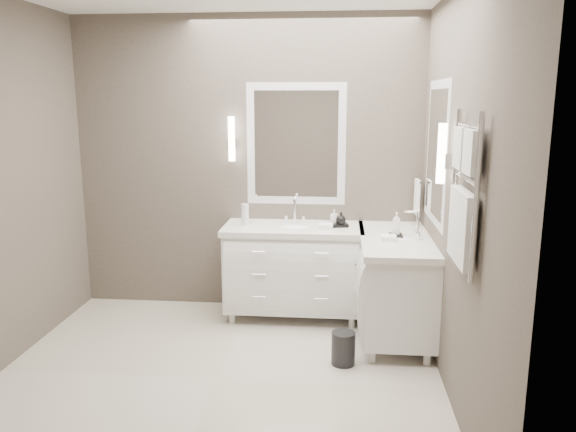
# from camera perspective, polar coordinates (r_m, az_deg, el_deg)

# --- Properties ---
(floor) EXTENTS (3.20, 3.00, 0.01)m
(floor) POSITION_cam_1_polar(r_m,az_deg,el_deg) (4.20, -7.27, -16.17)
(floor) COLOR beige
(floor) RESTS_ON ground
(wall_back) EXTENTS (3.20, 0.01, 2.70)m
(wall_back) POSITION_cam_1_polar(r_m,az_deg,el_deg) (5.22, -4.12, 5.13)
(wall_back) COLOR #514841
(wall_back) RESTS_ON floor
(wall_front) EXTENTS (3.20, 0.01, 2.70)m
(wall_front) POSITION_cam_1_polar(r_m,az_deg,el_deg) (2.35, -16.03, -3.77)
(wall_front) COLOR #514841
(wall_front) RESTS_ON floor
(wall_right) EXTENTS (0.01, 3.00, 2.70)m
(wall_right) POSITION_cam_1_polar(r_m,az_deg,el_deg) (3.74, 16.92, 1.93)
(wall_right) COLOR #514841
(wall_right) RESTS_ON floor
(vanity_back) EXTENTS (1.24, 0.59, 0.97)m
(vanity_back) POSITION_cam_1_polar(r_m,az_deg,el_deg) (5.07, 0.55, -5.04)
(vanity_back) COLOR white
(vanity_back) RESTS_ON floor
(vanity_right) EXTENTS (0.59, 1.24, 0.97)m
(vanity_right) POSITION_cam_1_polar(r_m,az_deg,el_deg) (4.77, 10.83, -6.36)
(vanity_right) COLOR white
(vanity_right) RESTS_ON floor
(mirror_back) EXTENTS (0.90, 0.02, 1.10)m
(mirror_back) POSITION_cam_1_polar(r_m,az_deg,el_deg) (5.13, 0.82, 7.29)
(mirror_back) COLOR white
(mirror_back) RESTS_ON wall_back
(mirror_right) EXTENTS (0.02, 0.90, 1.10)m
(mirror_right) POSITION_cam_1_polar(r_m,az_deg,el_deg) (4.49, 14.84, 6.23)
(mirror_right) COLOR white
(mirror_right) RESTS_ON wall_right
(sconce_back) EXTENTS (0.06, 0.06, 0.40)m
(sconce_back) POSITION_cam_1_polar(r_m,az_deg,el_deg) (5.14, -5.75, 7.72)
(sconce_back) COLOR white
(sconce_back) RESTS_ON wall_back
(sconce_right) EXTENTS (0.06, 0.06, 0.40)m
(sconce_right) POSITION_cam_1_polar(r_m,az_deg,el_deg) (3.91, 15.34, 6.03)
(sconce_right) COLOR white
(sconce_right) RESTS_ON wall_right
(towel_bar_corner) EXTENTS (0.03, 0.22, 0.30)m
(towel_bar_corner) POSITION_cam_1_polar(r_m,az_deg,el_deg) (5.09, 12.98, 2.02)
(towel_bar_corner) COLOR white
(towel_bar_corner) RESTS_ON wall_right
(towel_ladder) EXTENTS (0.06, 0.58, 0.90)m
(towel_ladder) POSITION_cam_1_polar(r_m,az_deg,el_deg) (3.34, 17.40, 1.48)
(towel_ladder) COLOR white
(towel_ladder) RESTS_ON wall_right
(waste_bin) EXTENTS (0.20, 0.20, 0.25)m
(waste_bin) POSITION_cam_1_polar(r_m,az_deg,el_deg) (4.34, 5.64, -13.21)
(waste_bin) COLOR black
(waste_bin) RESTS_ON floor
(amenity_tray_back) EXTENTS (0.20, 0.17, 0.03)m
(amenity_tray_back) POSITION_cam_1_polar(r_m,az_deg,el_deg) (4.98, 5.04, -0.89)
(amenity_tray_back) COLOR black
(amenity_tray_back) RESTS_ON vanity_back
(amenity_tray_right) EXTENTS (0.11, 0.14, 0.02)m
(amenity_tray_right) POSITION_cam_1_polar(r_m,az_deg,el_deg) (4.67, 10.90, -1.97)
(amenity_tray_right) COLOR black
(amenity_tray_right) RESTS_ON vanity_right
(water_bottle) EXTENTS (0.08, 0.08, 0.19)m
(water_bottle) POSITION_cam_1_polar(r_m,az_deg,el_deg) (5.01, -4.38, 0.15)
(water_bottle) COLOR silver
(water_bottle) RESTS_ON vanity_back
(soap_bottle_a) EXTENTS (0.07, 0.07, 0.12)m
(soap_bottle_a) POSITION_cam_1_polar(r_m,az_deg,el_deg) (4.99, 4.71, -0.03)
(soap_bottle_a) COLOR white
(soap_bottle_a) RESTS_ON amenity_tray_back
(soap_bottle_b) EXTENTS (0.10, 0.10, 0.11)m
(soap_bottle_b) POSITION_cam_1_polar(r_m,az_deg,el_deg) (4.94, 5.40, -0.21)
(soap_bottle_b) COLOR black
(soap_bottle_b) RESTS_ON amenity_tray_back
(soap_bottle_c) EXTENTS (0.08, 0.08, 0.18)m
(soap_bottle_c) POSITION_cam_1_polar(r_m,az_deg,el_deg) (4.65, 10.94, -0.74)
(soap_bottle_c) COLOR white
(soap_bottle_c) RESTS_ON amenity_tray_right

